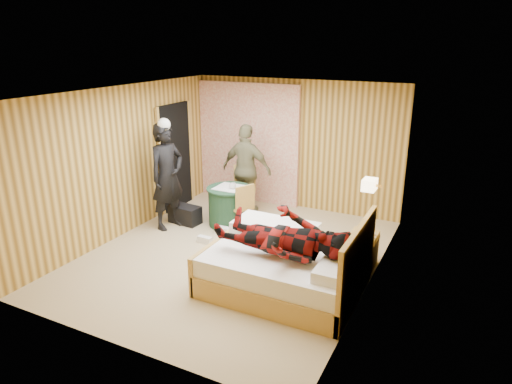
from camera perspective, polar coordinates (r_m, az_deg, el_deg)
The scene contains 23 objects.
floor at distance 7.21m, azimuth -2.83°, elevation -7.85°, with size 4.20×5.00×0.01m, color tan.
ceiling at distance 6.49m, azimuth -3.18°, elevation 12.32°, with size 4.20×5.00×0.01m, color white.
wall_back at distance 8.93m, azimuth 4.94°, elevation 5.89°, with size 4.20×0.02×2.50m, color tan.
wall_left at distance 7.95m, azimuth -16.32°, elevation 3.60°, with size 0.02×5.00×2.50m, color tan.
wall_right at distance 6.04m, azimuth 14.65°, elevation -0.95°, with size 0.02×5.00×2.50m, color tan.
curtain at distance 9.28m, azimuth -1.00°, elevation 6.13°, with size 2.20×0.08×2.40m, color white.
doorway at distance 9.02m, azimuth -10.05°, elevation 4.33°, with size 0.06×0.90×2.05m, color black.
wall_lamp at distance 6.48m, azimuth 14.03°, elevation 0.90°, with size 0.26×0.24×0.16m.
bed at distance 6.21m, azimuth 3.96°, elevation -9.22°, with size 2.01×1.58×1.09m.
nightstand at distance 6.90m, azimuth 13.11°, elevation -7.11°, with size 0.40×0.54×0.52m.
round_table at distance 8.20m, azimuth -3.33°, elevation -1.74°, with size 0.80×0.80×0.71m.
chair_far at distance 8.68m, azimuth -1.46°, elevation 0.72°, with size 0.55×0.55×0.93m.
chair_near at distance 7.94m, azimuth -1.78°, elevation -1.45°, with size 0.51×0.51×0.84m.
duffel_bag at distance 8.43m, azimuth -8.87°, elevation -2.79°, with size 0.57×0.31×0.32m, color black.
sneaker_left at distance 7.91m, azimuth -4.10°, elevation -4.85°, with size 0.29×0.12×0.13m, color silver.
sneaker_right at distance 7.62m, azimuth -6.43°, elevation -5.94°, with size 0.25×0.10×0.11m, color silver.
woman_standing at distance 8.06m, azimuth -11.04°, elevation 1.90°, with size 0.68×0.45×1.88m, color black.
man_at_table at distance 8.61m, azimuth -1.17°, elevation 2.80°, with size 1.01×0.42×1.72m, color #706D4B.
man_on_bed at distance 5.73m, azimuth 3.45°, elevation -4.40°, with size 1.77×0.67×0.86m, color maroon.
book_lower at distance 6.75m, azimuth 13.16°, elevation -5.27°, with size 0.17×0.22×0.02m, color silver.
book_upper at distance 6.74m, azimuth 13.18°, elevation -5.12°, with size 0.16×0.22×0.02m, color silver.
cup_nightstand at distance 6.90m, azimuth 13.55°, elevation -4.45°, with size 0.10×0.10×0.09m, color silver.
cup_table at distance 7.98m, azimuth -2.94°, elevation 0.75°, with size 0.12×0.12×0.10m, color silver.
Camera 1 is at (3.19, -5.61, 3.21)m, focal length 32.00 mm.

